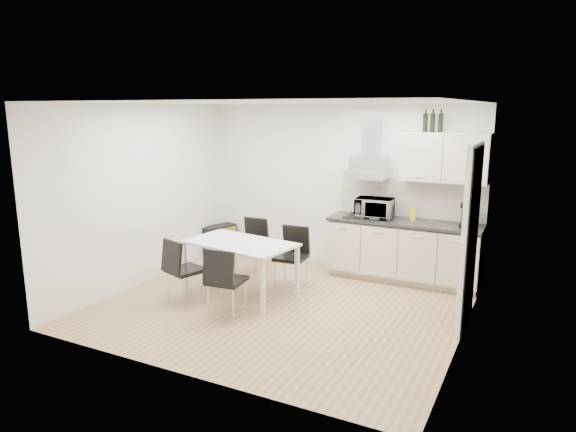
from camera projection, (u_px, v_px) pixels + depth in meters
name	position (u px, v px, depth m)	size (l,w,h in m)	color
ground	(281.00, 305.00, 6.71)	(4.50, 4.50, 0.00)	tan
wall_back	(339.00, 187.00, 8.19)	(4.50, 0.10, 2.60)	silver
wall_front	(180.00, 245.00, 4.70)	(4.50, 0.10, 2.60)	silver
wall_left	(144.00, 195.00, 7.44)	(0.10, 4.00, 2.60)	silver
wall_right	(468.00, 226.00, 5.45)	(0.10, 4.00, 2.60)	silver
ceiling	(281.00, 102.00, 6.18)	(4.50, 4.50, 0.00)	white
doorway	(470.00, 237.00, 6.00)	(0.08, 1.04, 2.10)	white
kitchenette	(407.00, 226.00, 7.53)	(2.22, 0.64, 2.52)	beige
dining_table	(240.00, 247.00, 6.98)	(1.60, 1.06, 0.75)	white
chair_far_left	(250.00, 248.00, 7.82)	(0.44, 0.50, 0.88)	black
chair_far_right	(291.00, 258.00, 7.29)	(0.44, 0.50, 0.88)	black
chair_near_left	(186.00, 271.00, 6.73)	(0.44, 0.50, 0.88)	black
chair_near_right	(227.00, 281.00, 6.32)	(0.44, 0.50, 0.88)	black
guitar_amp	(219.00, 240.00, 9.03)	(0.44, 0.67, 0.52)	black
floor_speaker	(262.00, 248.00, 8.95)	(0.18, 0.16, 0.29)	black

